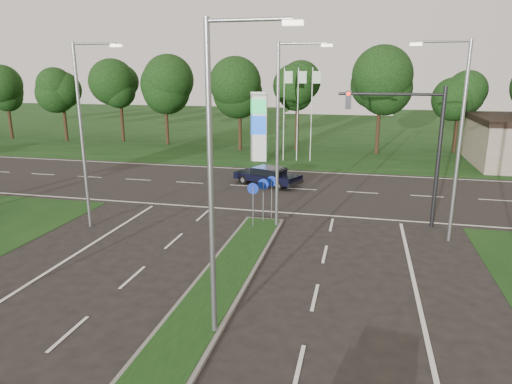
# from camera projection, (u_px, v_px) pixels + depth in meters

# --- Properties ---
(verge_far) EXTENTS (160.00, 50.00, 0.02)m
(verge_far) POSITION_uv_depth(u_px,v_px,m) (326.00, 132.00, 60.04)
(verge_far) COLOR black
(verge_far) RESTS_ON ground
(cross_road) EXTENTS (160.00, 12.00, 0.02)m
(cross_road) POSITION_uv_depth(u_px,v_px,m) (287.00, 188.00, 30.86)
(cross_road) COLOR black
(cross_road) RESTS_ON ground
(median_kerb) EXTENTS (2.00, 26.00, 0.12)m
(median_kerb) POSITION_uv_depth(u_px,v_px,m) (162.00, 369.00, 12.02)
(median_kerb) COLOR slate
(median_kerb) RESTS_ON ground
(streetlight_median_near) EXTENTS (2.53, 0.22, 9.00)m
(streetlight_median_near) POSITION_uv_depth(u_px,v_px,m) (217.00, 170.00, 12.40)
(streetlight_median_near) COLOR gray
(streetlight_median_near) RESTS_ON ground
(streetlight_median_far) EXTENTS (2.53, 0.22, 9.00)m
(streetlight_median_far) POSITION_uv_depth(u_px,v_px,m) (282.00, 127.00, 21.81)
(streetlight_median_far) COLOR gray
(streetlight_median_far) RESTS_ON ground
(streetlight_left_far) EXTENTS (2.53, 0.22, 9.00)m
(streetlight_left_far) POSITION_uv_depth(u_px,v_px,m) (85.00, 127.00, 21.98)
(streetlight_left_far) COLOR gray
(streetlight_left_far) RESTS_ON ground
(streetlight_right_far) EXTENTS (2.53, 0.22, 9.00)m
(streetlight_right_far) POSITION_uv_depth(u_px,v_px,m) (456.00, 132.00, 20.09)
(streetlight_right_far) COLOR gray
(streetlight_right_far) RESTS_ON ground
(traffic_signal) EXTENTS (5.10, 0.42, 7.00)m
(traffic_signal) POSITION_uv_depth(u_px,v_px,m) (412.00, 135.00, 22.43)
(traffic_signal) COLOR black
(traffic_signal) RESTS_ON ground
(median_signs) EXTENTS (1.16, 1.76, 2.38)m
(median_signs) POSITION_uv_depth(u_px,v_px,m) (263.00, 192.00, 23.27)
(median_signs) COLOR gray
(median_signs) RESTS_ON ground
(gas_pylon) EXTENTS (5.80, 1.26, 8.00)m
(gas_pylon) POSITION_uv_depth(u_px,v_px,m) (261.00, 125.00, 39.40)
(gas_pylon) COLOR silver
(gas_pylon) RESTS_ON ground
(treeline_far) EXTENTS (6.00, 6.00, 9.90)m
(treeline_far) POSITION_uv_depth(u_px,v_px,m) (316.00, 80.00, 44.09)
(treeline_far) COLOR black
(treeline_far) RESTS_ON ground
(navy_sedan) EXTENTS (4.93, 3.46, 1.25)m
(navy_sedan) POSITION_uv_depth(u_px,v_px,m) (268.00, 175.00, 31.67)
(navy_sedan) COLOR black
(navy_sedan) RESTS_ON ground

